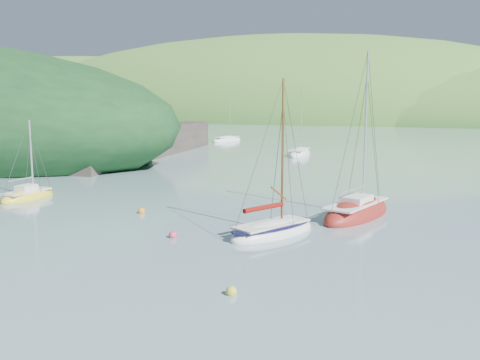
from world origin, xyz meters
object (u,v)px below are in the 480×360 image
at_px(sloop_red, 357,213).
at_px(sailboat_yellow, 28,196).
at_px(distant_sloop_c, 227,140).
at_px(distant_sloop_a, 299,154).
at_px(daysailer_white, 273,231).

height_order(sloop_red, sailboat_yellow, sloop_red).
bearing_deg(sailboat_yellow, distant_sloop_c, 99.70).
relative_size(sloop_red, distant_sloop_c, 1.22).
xyz_separation_m(sailboat_yellow, distant_sloop_c, (-9.03, 50.60, -0.00)).
bearing_deg(distant_sloop_a, distant_sloop_c, 132.87).
height_order(sloop_red, distant_sloop_c, sloop_red).
xyz_separation_m(sloop_red, sailboat_yellow, (-21.93, -3.65, -0.05)).
bearing_deg(distant_sloop_a, sailboat_yellow, -108.22).
bearing_deg(sloop_red, sailboat_yellow, -158.51).
bearing_deg(distant_sloop_a, sloop_red, -71.27).
height_order(sailboat_yellow, distant_sloop_a, distant_sloop_a).
bearing_deg(daysailer_white, sailboat_yellow, -162.84).
height_order(daysailer_white, sailboat_yellow, daysailer_white).
height_order(daysailer_white, distant_sloop_c, daysailer_white).
distance_m(daysailer_white, sloop_red, 6.63).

